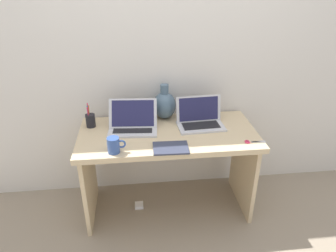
# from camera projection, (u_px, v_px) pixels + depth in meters

# --- Properties ---
(ground_plane) EXTENTS (6.00, 6.00, 0.00)m
(ground_plane) POSITION_uv_depth(u_px,v_px,m) (168.00, 206.00, 2.63)
(ground_plane) COLOR gray
(back_wall) EXTENTS (4.40, 0.04, 2.40)m
(back_wall) POSITION_uv_depth(u_px,v_px,m) (163.00, 54.00, 2.40)
(back_wall) COLOR silver
(back_wall) RESTS_ON ground
(desk) EXTENTS (1.31, 0.63, 0.71)m
(desk) POSITION_uv_depth(u_px,v_px,m) (168.00, 150.00, 2.38)
(desk) COLOR #D1B78C
(desk) RESTS_ON ground
(laptop_left) EXTENTS (0.38, 0.27, 0.21)m
(laptop_left) POSITION_uv_depth(u_px,v_px,m) (133.00, 122.00, 2.33)
(laptop_left) COLOR silver
(laptop_left) RESTS_ON desk
(laptop_right) EXTENTS (0.36, 0.24, 0.22)m
(laptop_right) POSITION_uv_depth(u_px,v_px,m) (200.00, 118.00, 2.39)
(laptop_right) COLOR silver
(laptop_right) RESTS_ON desk
(green_vase) EXTENTS (0.18, 0.18, 0.28)m
(green_vase) POSITION_uv_depth(u_px,v_px,m) (165.00, 105.00, 2.48)
(green_vase) COLOR slate
(green_vase) RESTS_ON desk
(notebook_stack) EXTENTS (0.24, 0.17, 0.01)m
(notebook_stack) POSITION_uv_depth(u_px,v_px,m) (171.00, 148.00, 2.09)
(notebook_stack) COLOR #33384C
(notebook_stack) RESTS_ON desk
(coffee_mug) EXTENTS (0.12, 0.08, 0.11)m
(coffee_mug) POSITION_uv_depth(u_px,v_px,m) (114.00, 145.00, 2.03)
(coffee_mug) COLOR #335199
(coffee_mug) RESTS_ON desk
(pen_cup) EXTENTS (0.07, 0.07, 0.19)m
(pen_cup) POSITION_uv_depth(u_px,v_px,m) (90.00, 120.00, 2.36)
(pen_cup) COLOR black
(pen_cup) RESTS_ON desk
(scissors) EXTENTS (0.15, 0.05, 0.01)m
(scissors) POSITION_uv_depth(u_px,v_px,m) (251.00, 142.00, 2.17)
(scissors) COLOR #B7B7BC
(scissors) RESTS_ON desk
(power_brick) EXTENTS (0.07, 0.07, 0.03)m
(power_brick) POSITION_uv_depth(u_px,v_px,m) (139.00, 205.00, 2.61)
(power_brick) COLOR white
(power_brick) RESTS_ON ground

